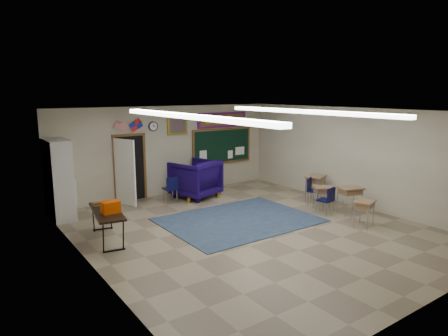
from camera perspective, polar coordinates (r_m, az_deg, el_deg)
floor at (r=10.32m, az=3.99°, el=-8.79°), size 9.00×9.00×0.00m
back_wall at (r=13.65m, az=-7.94°, el=2.47°), size 8.00×0.04×3.00m
front_wall at (r=7.14m, az=27.74°, el=-6.40°), size 8.00×0.04×3.00m
left_wall at (r=8.06m, az=-18.56°, el=-3.82°), size 0.04×9.00×3.00m
right_wall at (r=12.79m, az=18.13°, el=1.48°), size 0.04×9.00×3.00m
ceiling at (r=9.73m, az=4.22°, el=8.09°), size 8.00×9.00×0.04m
area_rug at (r=11.03m, az=2.16°, el=-7.41°), size 4.00×3.00×0.02m
fluorescent_strips at (r=9.73m, az=4.22°, el=7.74°), size 3.86×6.00×0.10m
doorway at (r=12.97m, az=-13.48°, el=-0.14°), size 1.10×0.89×2.16m
chalkboard at (r=14.74m, az=-0.25°, el=3.05°), size 2.55×0.14×1.30m
bulletin_board at (r=14.65m, az=-0.26°, el=6.88°), size 2.10×0.05×0.55m
framed_art_print at (r=13.68m, az=-6.66°, el=6.11°), size 0.75×0.05×0.65m
wall_clock at (r=13.28m, az=-10.09°, el=5.87°), size 0.32×0.05×0.32m
wall_flags at (r=12.91m, az=-13.49°, el=6.18°), size 1.16×0.06×0.70m
storage_cabinet at (r=11.86m, az=-22.52°, el=-1.50°), size 0.59×1.25×2.20m
wingback_armchair at (r=13.28m, az=-4.13°, el=-1.54°), size 1.68×1.70×1.24m
student_chair_reading at (r=12.76m, az=-7.70°, el=-3.05°), size 0.44×0.44×0.84m
student_chair_desk_a at (r=11.73m, az=14.26°, el=-4.57°), size 0.47×0.47×0.82m
student_chair_desk_b at (r=12.69m, az=12.82°, el=-3.30°), size 0.57×0.57×0.84m
student_desk_front_left at (r=12.20m, az=14.02°, el=-4.05°), size 0.73×0.68×0.71m
student_desk_front_right at (r=13.15m, az=12.91°, el=-2.63°), size 0.83×0.73×0.82m
student_desk_back_left at (r=11.03m, az=19.39°, el=-5.98°), size 0.68×0.59×0.69m
student_desk_back_right at (r=12.03m, az=17.54°, el=-4.25°), size 0.77×0.66×0.78m
folding_table at (r=9.89m, az=-16.32°, el=-7.66°), size 0.87×1.83×1.00m
wooden_stool at (r=11.41m, az=-16.25°, el=-5.85°), size 0.30×0.30×0.52m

